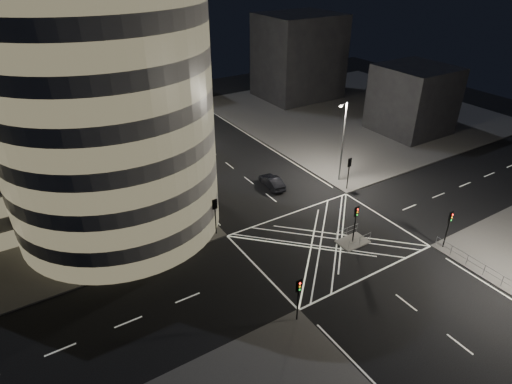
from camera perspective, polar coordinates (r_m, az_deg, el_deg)
ground at (r=43.26m, az=9.43°, el=-6.47°), size 120.00×120.00×0.00m
sidewalk_far_right at (r=78.83m, az=12.94°, el=10.36°), size 42.00×42.00×0.15m
central_island at (r=43.52m, az=12.73°, el=-6.48°), size 3.00×2.00×0.15m
office_tower_curved at (r=46.09m, az=-26.87°, el=10.70°), size 30.00×29.00×27.20m
office_block_rear at (r=68.96m, az=-30.39°, el=14.03°), size 24.00×16.00×22.00m
building_right_far at (r=84.34m, az=5.67°, el=17.56°), size 14.00×12.00×15.00m
building_right_near at (r=71.13m, az=20.17°, el=11.53°), size 10.00×10.00×10.00m
building_far_end at (r=87.40m, az=-18.93°, el=17.53°), size 18.00×8.00×18.00m
tree_a at (r=42.51m, az=-8.97°, el=0.06°), size 3.92×3.92×6.60m
tree_b at (r=47.32m, az=-11.98°, el=3.58°), size 4.66×4.66×7.45m
tree_c at (r=52.82m, az=-14.29°, el=5.29°), size 3.64×3.64×6.16m
tree_d at (r=57.67m, az=-16.46°, el=8.59°), size 5.59×5.59×8.68m
tree_e at (r=63.58m, az=-17.93°, el=9.10°), size 3.77×3.77×6.39m
traffic_signal_fl at (r=42.16m, az=-5.48°, el=-2.43°), size 0.55×0.22×4.00m
traffic_signal_nl at (r=32.94m, az=5.67°, el=-13.19°), size 0.55×0.22×4.00m
traffic_signal_fr at (r=51.27m, az=12.31°, el=3.17°), size 0.55×0.22×4.00m
traffic_signal_nr at (r=44.00m, az=24.36°, el=-3.77°), size 0.55×0.22×4.00m
traffic_signal_island at (r=41.94m, az=13.16°, el=-3.35°), size 0.55×0.22×4.00m
street_lamp_left_near at (r=44.84m, az=-9.41°, el=3.21°), size 1.25×0.25×10.00m
street_lamp_left_far at (r=60.69m, az=-16.34°, el=9.57°), size 1.25×0.25×10.00m
street_lamp_right_far at (r=52.03m, az=11.49°, el=6.85°), size 1.25×0.25×10.00m
railing_near_right at (r=42.85m, az=29.05°, el=-9.68°), size 0.06×11.70×1.10m
railing_island_south at (r=42.67m, az=13.65°, el=-6.39°), size 2.80×0.06×1.10m
railing_island_north at (r=43.67m, az=12.02°, el=-5.25°), size 2.80×0.06×1.10m
sedan at (r=51.68m, az=2.14°, el=1.36°), size 1.90×4.46×1.43m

